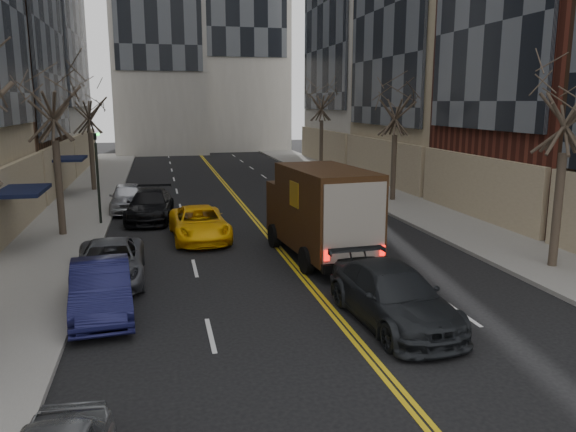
# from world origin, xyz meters

# --- Properties ---
(sidewalk_left) EXTENTS (4.00, 66.00, 0.15)m
(sidewalk_left) POSITION_xyz_m (-9.00, 27.00, 0.07)
(sidewalk_left) COLOR slate
(sidewalk_left) RESTS_ON ground
(sidewalk_right) EXTENTS (4.00, 66.00, 0.15)m
(sidewalk_right) POSITION_xyz_m (9.00, 27.00, 0.07)
(sidewalk_right) COLOR slate
(sidewalk_right) RESTS_ON ground
(tree_lf_mid) EXTENTS (3.20, 3.20, 8.91)m
(tree_lf_mid) POSITION_xyz_m (-8.80, 20.00, 6.60)
(tree_lf_mid) COLOR #382D23
(tree_lf_mid) RESTS_ON sidewalk_left
(tree_lf_far) EXTENTS (3.20, 3.20, 8.12)m
(tree_lf_far) POSITION_xyz_m (-8.80, 33.00, 6.02)
(tree_lf_far) COLOR #382D23
(tree_lf_far) RESTS_ON sidewalk_left
(tree_rt_near) EXTENTS (3.20, 3.20, 8.71)m
(tree_rt_near) POSITION_xyz_m (8.80, 11.00, 6.45)
(tree_rt_near) COLOR #382D23
(tree_rt_near) RESTS_ON sidewalk_right
(tree_rt_mid) EXTENTS (3.20, 3.20, 8.32)m
(tree_rt_mid) POSITION_xyz_m (8.80, 25.00, 6.17)
(tree_rt_mid) COLOR #382D23
(tree_rt_mid) RESTS_ON sidewalk_right
(tree_rt_far) EXTENTS (3.20, 3.20, 9.11)m
(tree_rt_far) POSITION_xyz_m (8.80, 40.00, 6.74)
(tree_rt_far) COLOR #382D23
(tree_rt_far) RESTS_ON sidewalk_right
(traffic_signal) EXTENTS (0.29, 0.26, 4.70)m
(traffic_signal) POSITION_xyz_m (-7.39, 22.00, 2.82)
(traffic_signal) COLOR black
(traffic_signal) RESTS_ON sidewalk_left
(ups_truck) EXTENTS (3.06, 6.55, 3.48)m
(ups_truck) POSITION_xyz_m (1.22, 14.28, 1.75)
(ups_truck) COLOR black
(ups_truck) RESTS_ON ground
(observer_sedan) EXTENTS (2.44, 5.32, 1.51)m
(observer_sedan) POSITION_xyz_m (1.34, 7.76, 0.75)
(observer_sedan) COLOR black
(observer_sedan) RESTS_ON ground
(taxi) EXTENTS (2.53, 5.07, 1.38)m
(taxi) POSITION_xyz_m (-3.00, 18.30, 0.69)
(taxi) COLOR #FFBD0A
(taxi) RESTS_ON ground
(pedestrian) EXTENTS (0.57, 0.72, 1.73)m
(pedestrian) POSITION_xyz_m (1.35, 17.20, 0.86)
(pedestrian) COLOR black
(pedestrian) RESTS_ON ground
(parked_lf_b) EXTENTS (1.97, 4.61, 1.48)m
(parked_lf_b) POSITION_xyz_m (-6.30, 10.13, 0.74)
(parked_lf_b) COLOR #12133A
(parked_lf_b) RESTS_ON ground
(parked_lf_c) EXTENTS (2.30, 4.79, 1.32)m
(parked_lf_c) POSITION_xyz_m (-6.30, 13.11, 0.66)
(parked_lf_c) COLOR #4D4F55
(parked_lf_c) RESTS_ON ground
(parked_lf_d) EXTENTS (2.60, 5.35, 1.50)m
(parked_lf_d) POSITION_xyz_m (-5.10, 22.90, 0.75)
(parked_lf_d) COLOR black
(parked_lf_d) RESTS_ON ground
(parked_lf_e) EXTENTS (1.83, 4.47, 1.52)m
(parked_lf_e) POSITION_xyz_m (-6.30, 25.52, 0.76)
(parked_lf_e) COLOR #B4B6BC
(parked_lf_e) RESTS_ON ground
(parked_rt_a) EXTENTS (2.24, 5.06, 1.61)m
(parked_rt_a) POSITION_xyz_m (5.10, 26.50, 0.81)
(parked_rt_a) COLOR #494C50
(parked_rt_a) RESTS_ON ground
(parked_rt_b) EXTENTS (2.82, 5.64, 1.53)m
(parked_rt_b) POSITION_xyz_m (6.30, 32.93, 0.77)
(parked_rt_b) COLOR #B6B9BE
(parked_rt_b) RESTS_ON ground
(parked_rt_c) EXTENTS (2.00, 4.51, 1.29)m
(parked_rt_c) POSITION_xyz_m (6.30, 34.55, 0.64)
(parked_rt_c) COLOR black
(parked_rt_c) RESTS_ON ground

